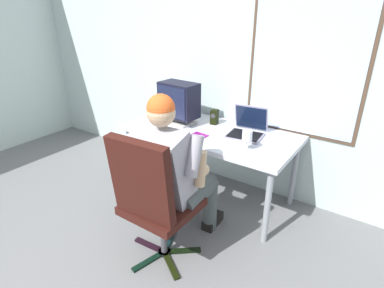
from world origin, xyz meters
name	(u,v)px	position (x,y,z in m)	size (l,w,h in m)	color
wall_rear	(230,45)	(0.03, 2.52, 1.44)	(5.66, 0.08, 2.88)	#B1C4BE
desk	(209,136)	(0.09, 2.08, 0.65)	(1.63, 0.78, 0.71)	gray
office_chair	(152,197)	(0.26, 1.06, 0.59)	(0.54, 0.56, 1.05)	black
person_seated	(173,171)	(0.25, 1.32, 0.67)	(0.55, 0.79, 1.27)	#424A49
crt_monitor	(179,101)	(-0.27, 2.08, 0.94)	(0.39, 0.25, 0.41)	beige
laptop	(248,127)	(0.43, 2.20, 0.78)	(0.34, 0.36, 0.25)	gray
wine_glass	(247,136)	(0.57, 1.88, 0.83)	(0.08, 0.08, 0.17)	silver
desk_speaker	(214,117)	(0.04, 2.25, 0.79)	(0.08, 0.09, 0.15)	black
cd_case	(199,136)	(0.09, 1.90, 0.72)	(0.15, 0.13, 0.01)	#831275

